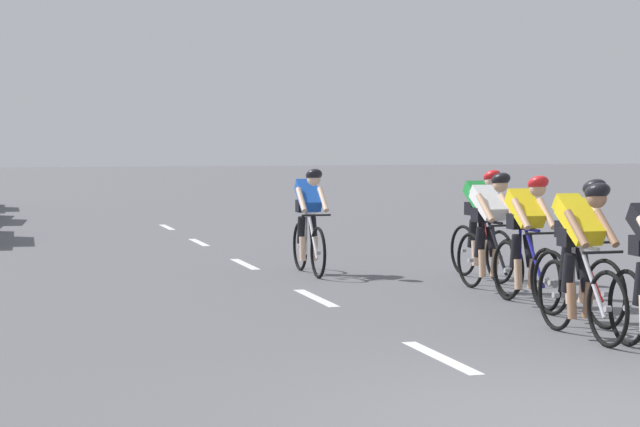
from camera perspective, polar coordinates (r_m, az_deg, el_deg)
ground_plane at (r=7.99m, az=13.16°, el=-10.34°), size 160.00×160.00×0.00m
lane_markings_centre at (r=15.89m, az=-2.21°, el=-3.29°), size 0.14×21.60×0.01m
cyclist_second at (r=11.30m, az=12.98°, el=-2.20°), size 0.42×1.72×1.56m
cyclist_third at (r=12.34m, az=12.81°, el=-1.71°), size 0.44×1.72×1.56m
cyclist_fourth at (r=13.42m, az=10.30°, el=-1.26°), size 0.42×1.72×1.56m
cyclist_fifth at (r=14.55m, az=8.50°, el=-0.86°), size 0.43×1.72×1.56m
cyclist_sixth at (r=15.90m, az=8.11°, el=-0.48°), size 0.45×1.72×1.56m
cyclist_seventh at (r=16.35m, az=-0.54°, el=-0.33°), size 0.42×1.72×1.56m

